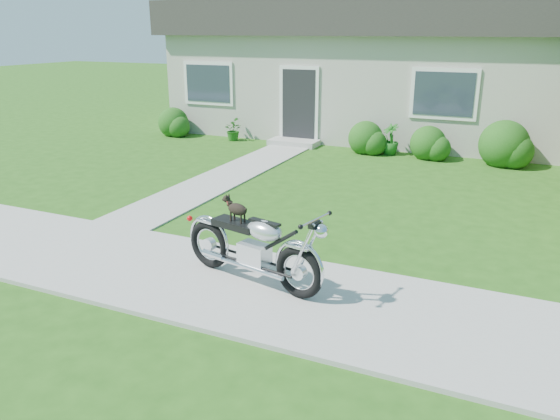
% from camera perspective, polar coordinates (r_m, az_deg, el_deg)
% --- Properties ---
extents(ground, '(80.00, 80.00, 0.00)m').
position_cam_1_polar(ground, '(7.88, -13.22, -5.84)').
color(ground, '#235114').
rests_on(ground, ground).
extents(sidewalk, '(24.00, 2.20, 0.04)m').
position_cam_1_polar(sidewalk, '(7.87, -13.23, -5.71)').
color(sidewalk, '#9E9B93').
rests_on(sidewalk, ground).
extents(walkway, '(1.20, 8.00, 0.03)m').
position_cam_1_polar(walkway, '(12.61, -5.00, 3.81)').
color(walkway, '#9E9B93').
rests_on(walkway, ground).
extents(house, '(12.60, 7.03, 4.50)m').
position_cam_1_polar(house, '(18.22, 10.31, 14.89)').
color(house, beige).
rests_on(house, ground).
extents(shrub_row, '(10.70, 1.19, 1.19)m').
position_cam_1_polar(shrub_row, '(14.79, 10.71, 7.41)').
color(shrub_row, '#1F5015').
rests_on(shrub_row, ground).
extents(potted_plant_left, '(0.76, 0.76, 0.64)m').
position_cam_1_polar(potted_plant_left, '(16.52, -5.02, 8.36)').
color(potted_plant_left, '#1D5817').
rests_on(potted_plant_left, ground).
extents(potted_plant_right, '(0.65, 0.65, 0.82)m').
position_cam_1_polar(potted_plant_right, '(14.80, 11.44, 7.26)').
color(potted_plant_right, '#1C5E1A').
rests_on(potted_plant_right, ground).
extents(motorcycle_with_dog, '(2.20, 0.80, 1.10)m').
position_cam_1_polar(motorcycle_with_dog, '(6.96, -2.72, -3.87)').
color(motorcycle_with_dog, black).
rests_on(motorcycle_with_dog, sidewalk).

